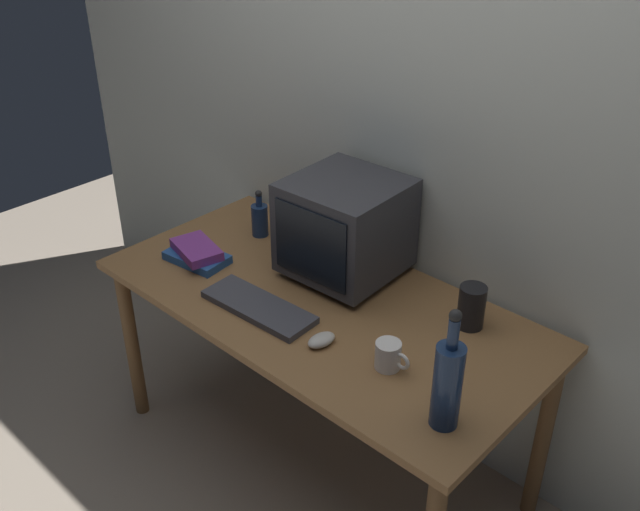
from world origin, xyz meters
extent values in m
plane|color=gray|center=(0.00, 0.00, 0.00)|extent=(6.00, 6.00, 0.00)
cube|color=beige|center=(0.00, 0.45, 1.25)|extent=(4.00, 0.08, 2.50)
cube|color=olive|center=(0.00, 0.00, 0.74)|extent=(1.61, 0.79, 0.03)
cylinder|color=brown|center=(-0.74, -0.33, 0.36)|extent=(0.06, 0.06, 0.72)
cylinder|color=brown|center=(-0.74, 0.33, 0.36)|extent=(0.06, 0.06, 0.72)
cylinder|color=brown|center=(0.74, 0.33, 0.36)|extent=(0.06, 0.06, 0.72)
cube|color=#333338|center=(-0.05, 0.19, 0.77)|extent=(0.29, 0.25, 0.03)
cube|color=#333338|center=(-0.05, 0.19, 0.95)|extent=(0.40, 0.40, 0.34)
cube|color=black|center=(-0.05, 0.00, 0.95)|extent=(0.31, 0.02, 0.27)
cube|color=#3F3F47|center=(-0.11, -0.19, 0.77)|extent=(0.43, 0.17, 0.02)
ellipsoid|color=beige|center=(0.18, -0.18, 0.77)|extent=(0.07, 0.11, 0.04)
cylinder|color=navy|center=(0.66, -0.21, 0.88)|extent=(0.08, 0.08, 0.26)
cylinder|color=navy|center=(0.66, -0.21, 1.06)|extent=(0.03, 0.03, 0.09)
sphere|color=#262626|center=(0.66, -0.21, 1.12)|extent=(0.03, 0.03, 0.03)
cylinder|color=navy|center=(-0.50, 0.18, 0.82)|extent=(0.07, 0.07, 0.13)
cylinder|color=navy|center=(-0.50, 0.18, 0.91)|extent=(0.03, 0.03, 0.05)
sphere|color=#262626|center=(-0.50, 0.18, 0.94)|extent=(0.03, 0.03, 0.03)
cube|color=#28569E|center=(-0.52, -0.13, 0.77)|extent=(0.25, 0.17, 0.03)
cube|color=#843893|center=(-0.52, -0.13, 0.81)|extent=(0.23, 0.18, 0.04)
cylinder|color=white|center=(0.40, -0.13, 0.80)|extent=(0.08, 0.08, 0.09)
torus|color=white|center=(0.45, -0.13, 0.80)|extent=(0.06, 0.01, 0.06)
cylinder|color=black|center=(0.46, 0.23, 0.83)|extent=(0.09, 0.09, 0.15)
camera|label=1|loc=(1.42, -1.52, 2.16)|focal=40.29mm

